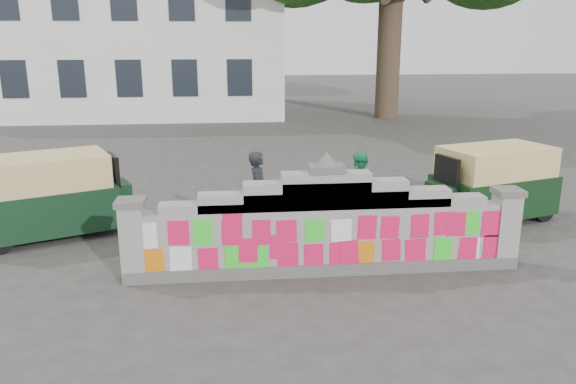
% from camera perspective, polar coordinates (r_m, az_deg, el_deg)
% --- Properties ---
extents(ground, '(100.00, 100.00, 0.00)m').
position_cam_1_polar(ground, '(9.30, 3.71, -8.10)').
color(ground, '#383533').
rests_on(ground, ground).
extents(parapet_wall, '(6.48, 0.44, 2.01)m').
position_cam_1_polar(parapet_wall, '(9.02, 3.80, -3.75)').
color(parapet_wall, '#4C4C49').
rests_on(parapet_wall, ground).
extents(building, '(16.00, 10.00, 8.90)m').
position_cam_1_polar(building, '(30.89, -16.82, 15.35)').
color(building, silver).
rests_on(building, ground).
extents(cyclist_bike, '(1.72, 0.75, 0.88)m').
position_cam_1_polar(cyclist_bike, '(10.43, -2.97, -2.87)').
color(cyclist_bike, black).
rests_on(cyclist_bike, ground).
extents(cyclist_rider, '(0.41, 0.58, 1.48)m').
position_cam_1_polar(cyclist_rider, '(10.34, -3.00, -1.27)').
color(cyclist_rider, black).
rests_on(cyclist_rider, ground).
extents(pedestrian, '(0.66, 0.80, 1.50)m').
position_cam_1_polar(pedestrian, '(11.47, 7.23, 0.34)').
color(pedestrian, '#268B5A').
rests_on(pedestrian, ground).
extents(rickshaw_left, '(2.93, 2.20, 1.58)m').
position_cam_1_polar(rickshaw_left, '(11.59, -22.95, -0.25)').
color(rickshaw_left, black).
rests_on(rickshaw_left, ground).
extents(rickshaw_right, '(2.88, 1.95, 1.55)m').
position_cam_1_polar(rickshaw_right, '(12.39, 19.96, 0.91)').
color(rickshaw_right, black).
rests_on(rickshaw_right, ground).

